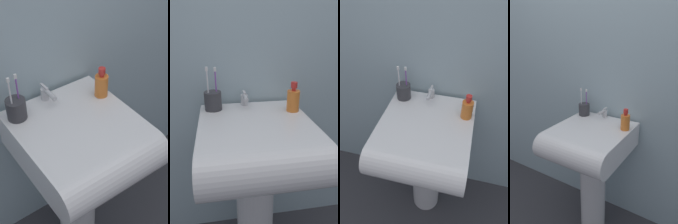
{
  "view_description": "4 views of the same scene",
  "coord_description": "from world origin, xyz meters",
  "views": [
    {
      "loc": [
        -0.61,
        -0.91,
        1.86
      ],
      "look_at": [
        0.04,
        -0.01,
        0.92
      ],
      "focal_mm": 55.0,
      "sensor_mm": 36.0,
      "label": 1
    },
    {
      "loc": [
        -0.16,
        -0.9,
        1.29
      ],
      "look_at": [
        -0.01,
        -0.0,
        0.92
      ],
      "focal_mm": 35.0,
      "sensor_mm": 36.0,
      "label": 2
    },
    {
      "loc": [
        0.2,
        -0.85,
        1.72
      ],
      "look_at": [
        -0.01,
        -0.01,
        0.95
      ],
      "focal_mm": 35.0,
      "sensor_mm": 36.0,
      "label": 3
    },
    {
      "loc": [
        0.74,
        -1.19,
        1.52
      ],
      "look_at": [
        -0.0,
        0.02,
        0.99
      ],
      "focal_mm": 35.0,
      "sensor_mm": 36.0,
      "label": 4
    }
  ],
  "objects": [
    {
      "name": "faucet",
      "position": [
        -0.02,
        0.2,
        0.92
      ],
      "size": [
        0.04,
        0.12,
        0.07
      ],
      "color": "silver",
      "rests_on": "sink_basin"
    },
    {
      "name": "sink_pedestal",
      "position": [
        0.0,
        0.0,
        0.35
      ],
      "size": [
        0.2,
        0.2,
        0.7
      ],
      "primitive_type": "cylinder",
      "color": "white",
      "rests_on": "ground"
    },
    {
      "name": "toothbrush_cup",
      "position": [
        -0.19,
        0.17,
        0.93
      ],
      "size": [
        0.09,
        0.09,
        0.22
      ],
      "color": "#38383D",
      "rests_on": "sink_basin"
    },
    {
      "name": "ground_plane",
      "position": [
        0.0,
        0.0,
        0.0
      ],
      "size": [
        6.0,
        6.0,
        0.0
      ],
      "primitive_type": "plane",
      "color": "#38383D",
      "rests_on": "ground"
    },
    {
      "name": "wall_back",
      "position": [
        0.0,
        0.29,
        1.2
      ],
      "size": [
        5.0,
        0.05,
        2.4
      ],
      "primitive_type": "cube",
      "color": "#9EB7C1",
      "rests_on": "ground"
    },
    {
      "name": "soap_bottle",
      "position": [
        0.21,
        0.09,
        0.94
      ],
      "size": [
        0.06,
        0.06,
        0.15
      ],
      "color": "orange",
      "rests_on": "sink_basin"
    },
    {
      "name": "sink_basin",
      "position": [
        0.0,
        -0.07,
        0.79
      ],
      "size": [
        0.51,
        0.59,
        0.18
      ],
      "color": "white",
      "rests_on": "sink_pedestal"
    }
  ]
}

